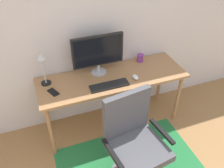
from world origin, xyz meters
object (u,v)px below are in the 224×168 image
coffee_cup (140,58)px  cell_phone (53,92)px  computer_mouse (135,77)px  office_chair (134,147)px  desk_lamp (42,63)px  keyboard (109,85)px  desk (113,82)px  monitor (98,52)px

coffee_cup → cell_phone: (-1.12, -0.25, -0.04)m
computer_mouse → office_chair: office_chair is taller
desk_lamp → office_chair: 1.27m
coffee_cup → keyboard: bearing=-146.9°
keyboard → cell_phone: (-0.59, 0.10, -0.00)m
desk → office_chair: (-0.06, -0.76, -0.25)m
keyboard → coffee_cup: size_ratio=4.38×
monitor → desk_lamp: size_ratio=1.55×
desk → computer_mouse: (0.23, -0.12, 0.09)m
desk_lamp → desk: bearing=-10.4°
desk → desk_lamp: size_ratio=4.53×
monitor → keyboard: monitor is taller
keyboard → office_chair: bearing=-87.2°
monitor → computer_mouse: (0.35, -0.26, -0.25)m
desk → keyboard: keyboard is taller
computer_mouse → office_chair: size_ratio=0.11×
monitor → office_chair: 1.08m
cell_phone → desk_lamp: bearing=79.7°
desk_lamp → office_chair: size_ratio=0.38×
monitor → cell_phone: 0.65m
monitor → computer_mouse: bearing=-36.2°
desk → keyboard: (-0.09, -0.15, 0.08)m
cell_phone → desk_lamp: size_ratio=0.37×
computer_mouse → office_chair: (-0.29, -0.65, -0.34)m
desk_lamp → office_chair: bearing=-53.4°
desk → office_chair: 0.80m
desk → monitor: bearing=130.2°
cell_phone → monitor: bearing=-5.6°
computer_mouse → monitor: bearing=143.8°
cell_phone → keyboard: bearing=-34.1°
coffee_cup → desk: bearing=-155.9°
office_chair → coffee_cup: bearing=54.2°
desk → monitor: size_ratio=2.92×
keyboard → cell_phone: keyboard is taller
monitor → computer_mouse: 0.51m
keyboard → desk_lamp: bearing=155.9°
desk → computer_mouse: bearing=-26.5°
coffee_cup → desk_lamp: 1.19m
coffee_cup → office_chair: bearing=-117.7°
desk → coffee_cup: size_ratio=17.42×
desk → cell_phone: cell_phone is taller
coffee_cup → cell_phone: 1.15m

